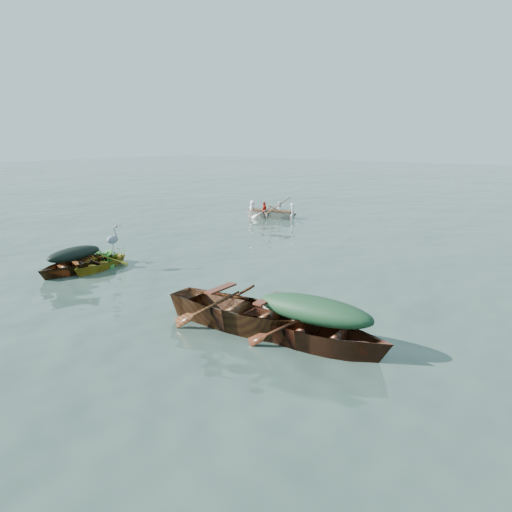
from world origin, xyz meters
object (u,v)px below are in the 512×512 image
Objects in this scene: rowed_boat at (272,218)px; heron at (113,244)px; dark_covered_boat at (76,272)px; yellow_dinghy at (98,269)px; green_tarp_boat at (313,346)px; open_wooden_boat at (244,329)px.

heron is at bearing 173.23° from rowed_boat.
dark_covered_boat is 3.61× the size of heron.
dark_covered_boat is at bearing -131.80° from yellow_dinghy.
yellow_dinghy is 8.30m from green_tarp_boat.
green_tarp_boat reaches higher than rowed_boat.
green_tarp_boat is at bearing -8.57° from dark_covered_boat.
green_tarp_boat is 4.75× the size of heron.
green_tarp_boat is 15.47m from rowed_boat.
dark_covered_boat reaches higher than yellow_dinghy.
open_wooden_boat is 6.29m from heron.
yellow_dinghy is 0.67m from dark_covered_boat.
open_wooden_boat is at bearing 90.00° from green_tarp_boat.
heron reaches higher than yellow_dinghy.
open_wooden_boat reaches higher than yellow_dinghy.
yellow_dinghy is 0.53× the size of open_wooden_boat.
heron is (-7.73, 1.18, 0.81)m from green_tarp_boat.
open_wooden_boat is (6.61, -1.07, 0.00)m from yellow_dinghy.
open_wooden_boat is 5.58× the size of heron.
yellow_dinghy is 2.96× the size of heron.
yellow_dinghy is at bearing 79.74° from green_tarp_boat.
yellow_dinghy is 6.70m from open_wooden_boat.
yellow_dinghy is at bearing 77.83° from open_wooden_boat.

